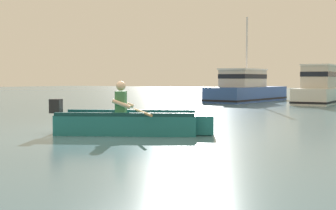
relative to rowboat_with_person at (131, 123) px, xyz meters
The scene contains 4 objects.
ground_plane 0.58m from the rowboat_with_person, 150.74° to the left, with size 120.00×120.00×0.00m, color slate.
rowboat_with_person is the anchor object (origin of this frame).
moored_boat_blue 16.31m from the rowboat_with_person, 103.90° to the left, with size 2.43×6.71×4.71m.
moored_boat_white 15.98m from the rowboat_with_person, 89.50° to the left, with size 1.97×6.01×1.99m.
Camera 1 is at (6.72, -8.47, 1.22)m, focal length 48.99 mm.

